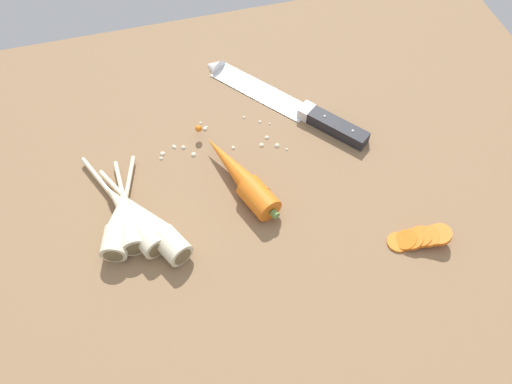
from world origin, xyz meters
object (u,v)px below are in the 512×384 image
chefs_knife (279,99)px  parsnip_front (120,220)px  parsnip_mid_right (154,226)px  parsnip_back (128,218)px  whole_carrot (241,176)px  parsnip_mid_left (131,217)px  carrot_slice_stack (420,238)px

chefs_knife → parsnip_front: bearing=-148.1°
parsnip_mid_right → parsnip_back: 4.33cm
chefs_knife → parsnip_back: (-29.54, -19.01, 1.33)cm
whole_carrot → parsnip_mid_left: size_ratio=0.99×
chefs_knife → whole_carrot: whole_carrot is taller
whole_carrot → carrot_slice_stack: bearing=-36.9°
chefs_knife → carrot_slice_stack: carrot_slice_stack is taller
whole_carrot → parsnip_mid_right: bearing=-159.8°
whole_carrot → parsnip_front: 19.81cm
parsnip_mid_left → parsnip_mid_right: same height
chefs_knife → parsnip_front: (-30.72, -19.11, 1.33)cm
parsnip_front → parsnip_back: same height
parsnip_mid_right → parsnip_back: size_ratio=1.15×
parsnip_front → carrot_slice_stack: bearing=-18.5°
chefs_knife → whole_carrot: (-11.14, -16.04, 1.45)cm
chefs_knife → parsnip_mid_left: (-29.07, -18.95, 1.33)cm
parsnip_mid_right → carrot_slice_stack: bearing=-17.4°
parsnip_back → chefs_knife: bearing=32.8°
chefs_knife → parsnip_mid_left: 34.73cm
parsnip_front → parsnip_mid_right: bearing=-26.8°
parsnip_mid_left → carrot_slice_stack: bearing=-19.4°
parsnip_mid_left → parsnip_back: bearing=-172.7°
parsnip_mid_left → parsnip_back: 0.48cm
parsnip_mid_right → carrot_slice_stack: parsnip_mid_right is taller
parsnip_mid_right → parsnip_back: (-3.55, 2.49, 0.00)cm
parsnip_mid_right → parsnip_mid_left: bearing=140.4°
parsnip_front → parsnip_mid_right: same height
whole_carrot → parsnip_mid_right: size_ratio=1.04×
chefs_knife → carrot_slice_stack: (11.95, -33.36, 0.44)cm
parsnip_front → parsnip_back: bearing=4.8°
chefs_knife → whole_carrot: 19.59cm
chefs_knife → parsnip_front: parsnip_front is taller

